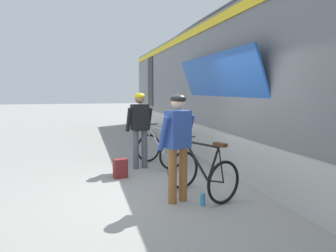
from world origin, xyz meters
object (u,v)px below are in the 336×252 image
bicycle_near_silver (160,149)px  water_bottle_by_the_backpack (121,173)px  train_car (272,84)px  cyclist_near_in_dark (140,124)px  cyclist_far_in_blue (178,138)px  water_bottle_near_the_bikes (203,200)px  backpack_on_platform (120,168)px  bicycle_far_black (202,173)px

bicycle_near_silver → water_bottle_by_the_backpack: bearing=-139.9°
train_car → water_bottle_by_the_backpack: (-3.79, -0.50, -1.87)m
cyclist_near_in_dark → water_bottle_by_the_backpack: bearing=-126.1°
cyclist_far_in_blue → water_bottle_near_the_bikes: (0.34, -0.27, -0.96)m
cyclist_near_in_dark → water_bottle_by_the_backpack: 1.31m
train_car → backpack_on_platform: train_car is taller
bicycle_near_silver → water_bottle_by_the_backpack: size_ratio=6.27×
cyclist_far_in_blue → bicycle_far_black: size_ratio=1.40×
water_bottle_near_the_bikes → water_bottle_by_the_backpack: 2.27m
cyclist_near_in_dark → water_bottle_near_the_bikes: size_ratio=9.34×
cyclist_near_in_dark → bicycle_far_black: (0.70, -2.28, -0.65)m
bicycle_near_silver → bicycle_far_black: same height
bicycle_near_silver → backpack_on_platform: bearing=-139.7°
cyclist_far_in_blue → backpack_on_platform: 2.06m
cyclist_far_in_blue → water_bottle_by_the_backpack: cyclist_far_in_blue is taller
cyclist_far_in_blue → bicycle_far_black: bearing=20.4°
cyclist_near_in_dark → bicycle_near_silver: 0.84m
bicycle_far_black → cyclist_far_in_blue: bearing=-159.6°
cyclist_near_in_dark → backpack_on_platform: (-0.54, -0.75, -0.85)m
bicycle_near_silver → backpack_on_platform: 1.40m
cyclist_far_in_blue → bicycle_near_silver: cyclist_far_in_blue is taller
train_car → bicycle_near_silver: (-2.75, 0.37, -1.56)m
train_car → backpack_on_platform: size_ratio=54.71×
cyclist_near_in_dark → water_bottle_near_the_bikes: cyclist_near_in_dark is taller
water_bottle_near_the_bikes → water_bottle_by_the_backpack: water_bottle_by_the_backpack is taller
cyclist_far_in_blue → bicycle_far_black: cyclist_far_in_blue is taller
backpack_on_platform → water_bottle_by_the_backpack: size_ratio=2.00×
cyclist_far_in_blue → water_bottle_near_the_bikes: size_ratio=9.34×
bicycle_near_silver → water_bottle_near_the_bikes: 2.89m
train_car → bicycle_near_silver: train_car is taller
bicycle_near_silver → water_bottle_near_the_bikes: bearing=-89.4°
backpack_on_platform → cyclist_near_in_dark: bearing=42.3°
cyclist_far_in_blue → water_bottle_by_the_backpack: bearing=112.9°
bicycle_near_silver → water_bottle_by_the_backpack: (-1.04, -0.87, -0.30)m
train_car → water_bottle_by_the_backpack: size_ratio=109.56×
cyclist_near_in_dark → bicycle_far_black: bearing=-73.0°
backpack_on_platform → train_car: bearing=-3.9°
water_bottle_near_the_bikes → water_bottle_by_the_backpack: (-1.07, 2.00, 0.01)m
bicycle_near_silver → backpack_on_platform: (-1.05, -0.89, -0.20)m
bicycle_near_silver → water_bottle_near_the_bikes: (0.03, -2.88, -0.31)m
bicycle_near_silver → water_bottle_by_the_backpack: 1.39m
train_car → water_bottle_near_the_bikes: size_ratio=116.02×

